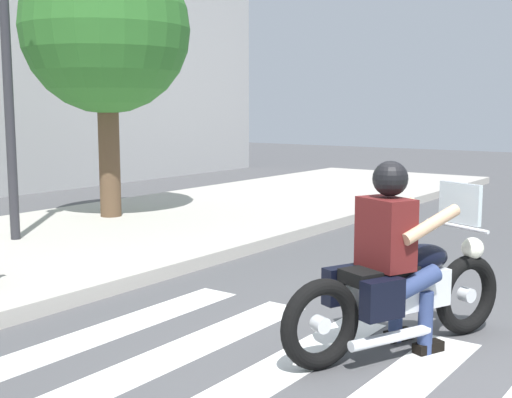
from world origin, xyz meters
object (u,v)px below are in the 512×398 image
at_px(street_lamp, 6,49).
at_px(tree_near_rack, 106,30).
at_px(motorcycle, 401,290).
at_px(rider, 394,243).

height_order(street_lamp, tree_near_rack, tree_near_rack).
bearing_deg(motorcycle, tree_near_rack, 67.81).
xyz_separation_m(motorcycle, tree_near_rack, (2.39, 5.86, 2.51)).
distance_m(motorcycle, rider, 0.38).
xyz_separation_m(rider, street_lamp, (0.49, 5.43, 1.72)).
bearing_deg(tree_near_rack, rider, -112.89).
bearing_deg(street_lamp, motorcycle, -94.39).
distance_m(rider, street_lamp, 5.72).
bearing_deg(tree_near_rack, motorcycle, -112.19).
relative_size(rider, street_lamp, 0.35).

